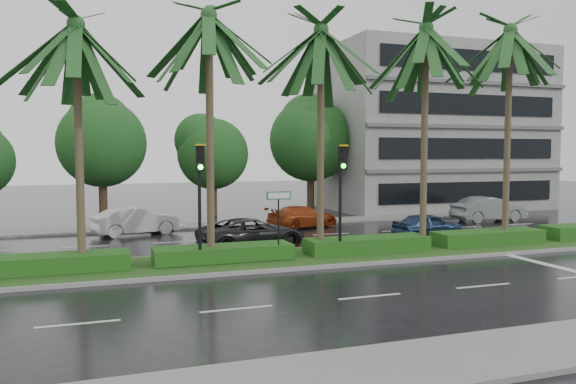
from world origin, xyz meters
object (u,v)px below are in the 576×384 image
object	(u,v)px
car_blue	(428,225)
car_grey	(489,209)
signal_median_left	(200,187)
street_sign	(279,208)
car_white	(137,221)
car_red	(303,217)
car_darkgrey	(252,233)

from	to	relation	value
car_blue	car_grey	size ratio (longest dim) A/B	0.79
signal_median_left	car_blue	xyz separation A→B (m)	(12.00, 3.92, -2.38)
signal_median_left	car_blue	bearing A→B (deg)	18.07
street_sign	car_grey	xyz separation A→B (m)	(16.25, 8.23, -1.36)
signal_median_left	car_grey	xyz separation A→B (m)	(19.25, 8.42, -2.24)
signal_median_left	street_sign	size ratio (longest dim) A/B	1.68
street_sign	car_grey	world-z (taller)	street_sign
street_sign	car_white	xyz separation A→B (m)	(-4.50, 9.55, -1.39)
car_grey	car_white	bearing A→B (deg)	86.52
car_red	car_blue	world-z (taller)	car_blue
car_darkgrey	car_red	size ratio (longest dim) A/B	1.13
street_sign	car_red	xyz separation A→B (m)	(4.50, 9.30, -1.51)
car_darkgrey	signal_median_left	bearing A→B (deg)	132.13
car_white	car_blue	xyz separation A→B (m)	(13.50, -5.81, -0.11)
signal_median_left	car_blue	size ratio (longest dim) A/B	1.20
street_sign	car_darkgrey	xyz separation A→B (m)	(0.00, 3.75, -1.45)
car_grey	street_sign	bearing A→B (deg)	117.02
car_red	car_blue	distance (m)	7.16
car_grey	car_darkgrey	bearing A→B (deg)	105.56
street_sign	car_blue	world-z (taller)	street_sign
car_blue	car_red	bearing A→B (deg)	32.67
car_white	car_red	distance (m)	9.00
street_sign	car_white	size ratio (longest dim) A/B	0.59
signal_median_left	car_white	xyz separation A→B (m)	(-1.50, 9.73, -2.27)
signal_median_left	car_grey	bearing A→B (deg)	23.62
car_red	car_blue	bearing A→B (deg)	-157.33
car_red	street_sign	bearing A→B (deg)	137.91
signal_median_left	car_darkgrey	size ratio (longest dim) A/B	0.90
car_white	car_blue	bearing A→B (deg)	-127.77
street_sign	car_blue	distance (m)	9.86
street_sign	car_darkgrey	world-z (taller)	street_sign
car_grey	car_blue	bearing A→B (deg)	121.98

